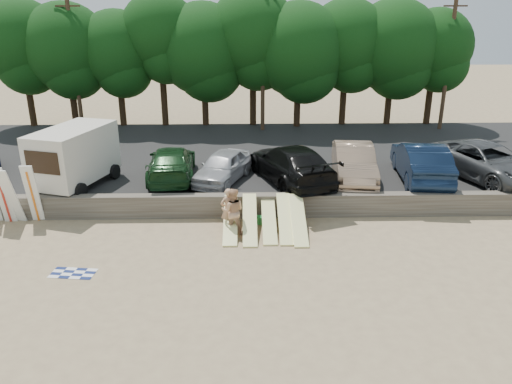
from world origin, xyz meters
TOP-DOWN VIEW (x-y plane):
  - ground at (0.00, 0.00)m, footprint 120.00×120.00m
  - seawall at (0.00, 3.00)m, footprint 44.00×0.50m
  - parking_lot at (0.00, 10.50)m, footprint 44.00×14.50m
  - treeline at (0.02, 17.50)m, footprint 32.78×6.75m
  - utility_poles at (2.00, 16.00)m, footprint 25.80×0.26m
  - box_trailer at (-6.95, 5.10)m, footprint 3.37×4.70m
  - car_1 at (-2.71, 6.08)m, footprint 2.54×5.45m
  - car_2 at (-0.24, 5.60)m, footprint 3.09×4.58m
  - car_3 at (2.96, 5.48)m, footprint 4.39×6.54m
  - car_4 at (5.99, 5.69)m, footprint 2.29×5.28m
  - car_5 at (9.17, 5.62)m, footprint 2.48×5.67m
  - car_6 at (12.37, 5.67)m, footprint 4.81×6.73m
  - surfboard_upright_2 at (-9.08, 2.41)m, footprint 0.52×0.64m
  - surfboard_upright_3 at (-8.77, 2.36)m, footprint 0.64×0.92m
  - surfboard_upright_4 at (-7.96, 2.55)m, footprint 0.51×0.54m
  - surfboard_low_0 at (0.22, 1.48)m, footprint 0.56×2.86m
  - surfboard_low_1 at (0.99, 1.38)m, footprint 0.56×2.83m
  - surfboard_low_2 at (1.76, 1.56)m, footprint 0.56×2.89m
  - surfboard_low_3 at (2.41, 1.50)m, footprint 0.56×2.84m
  - surfboard_low_4 at (2.93, 1.31)m, footprint 0.56×2.83m
  - beachgoer_a at (0.13, 1.62)m, footprint 0.76×0.62m
  - beachgoer_b at (0.32, 1.34)m, footprint 0.96×0.77m
  - cooler at (1.39, 2.21)m, footprint 0.45×0.40m
  - gear_bag at (2.44, 2.05)m, footprint 0.36×0.33m
  - beach_towel at (-5.08, -1.79)m, footprint 1.67×1.67m

SIDE VIEW (x-z plane):
  - ground at x=0.00m, z-range 0.00..0.00m
  - beach_towel at x=-5.08m, z-range 0.01..0.01m
  - gear_bag at x=2.44m, z-range 0.00..0.22m
  - cooler at x=1.39m, z-range 0.00..0.32m
  - parking_lot at x=0.00m, z-range 0.00..0.70m
  - surfboard_low_2 at x=1.76m, z-range 0.00..0.93m
  - seawall at x=0.00m, z-range 0.00..1.00m
  - surfboard_low_0 at x=0.22m, z-range 0.00..1.03m
  - surfboard_low_3 at x=2.41m, z-range 0.00..1.09m
  - surfboard_low_4 at x=2.93m, z-range 0.00..1.13m
  - surfboard_low_1 at x=0.99m, z-range 0.00..1.13m
  - beachgoer_a at x=0.13m, z-range 0.00..1.79m
  - beachgoer_b at x=0.32m, z-range 0.00..1.88m
  - surfboard_upright_3 at x=-8.77m, z-range 0.00..2.49m
  - surfboard_upright_2 at x=-9.08m, z-range 0.00..2.55m
  - surfboard_upright_4 at x=-7.96m, z-range 0.00..2.57m
  - car_2 at x=-0.24m, z-range 0.70..2.15m
  - car_1 at x=-2.71m, z-range 0.70..2.24m
  - car_4 at x=5.99m, z-range 0.70..2.39m
  - car_6 at x=12.37m, z-range 0.70..2.40m
  - car_3 at x=2.96m, z-range 0.70..2.46m
  - car_5 at x=9.17m, z-range 0.70..2.51m
  - box_trailer at x=-6.95m, z-range 0.86..3.58m
  - utility_poles at x=2.00m, z-range 0.93..9.93m
  - treeline at x=0.02m, z-range 1.60..10.64m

